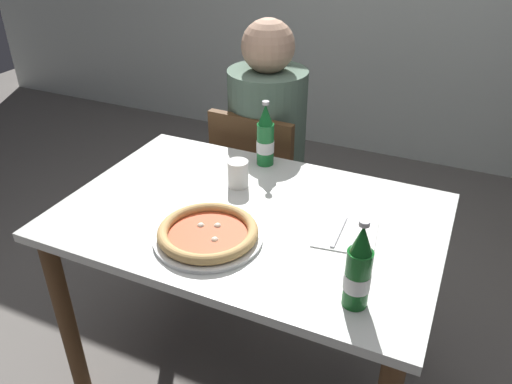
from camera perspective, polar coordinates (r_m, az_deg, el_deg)
ground_plane at (r=2.12m, az=-0.60°, el=-19.58°), size 8.00×8.00×0.00m
dining_table_main at (r=1.68m, az=-0.71°, el=-5.61°), size 1.20×0.80×0.75m
chair_behind_table at (r=2.31m, az=0.62°, el=0.85°), size 0.42×0.42×0.85m
diner_seated at (r=2.30m, az=1.21°, el=3.60°), size 0.34×0.34×1.21m
pizza_margherita_near at (r=1.49m, az=-5.42°, el=-4.68°), size 0.32×0.32×0.04m
beer_bottle_left at (r=1.87m, az=1.06°, el=6.06°), size 0.07×0.07×0.25m
beer_bottle_center at (r=1.25m, az=11.43°, el=-8.68°), size 0.07×0.07×0.25m
napkin_with_cutlery at (r=1.54m, az=10.05°, el=-4.68°), size 0.20×0.20×0.01m
paper_cup at (r=1.74m, az=-2.03°, el=2.08°), size 0.07×0.07×0.09m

